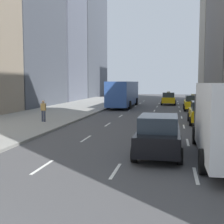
# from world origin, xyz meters

# --- Properties ---
(sidewalk_left) EXTENTS (8.00, 66.00, 0.15)m
(sidewalk_left) POSITION_xyz_m (-7.00, 27.00, 0.07)
(sidewalk_left) COLOR gray
(sidewalk_left) RESTS_ON ground
(lane_markings) EXTENTS (5.72, 56.00, 0.01)m
(lane_markings) POSITION_xyz_m (2.60, 23.00, 0.01)
(lane_markings) COLOR white
(lane_markings) RESTS_ON ground
(building_row_left) EXTENTS (6.00, 70.48, 32.92)m
(building_row_left) POSITION_xyz_m (-14.00, 37.15, 13.02)
(building_row_left) COLOR #A89E89
(building_row_left) RESTS_ON ground
(taxi_lead) EXTENTS (2.02, 4.40, 1.87)m
(taxi_lead) POSITION_xyz_m (6.80, 21.76, 0.88)
(taxi_lead) COLOR yellow
(taxi_lead) RESTS_ON ground
(taxi_second) EXTENTS (2.02, 4.40, 1.87)m
(taxi_second) POSITION_xyz_m (6.80, 33.18, 0.88)
(taxi_second) COLOR yellow
(taxi_second) RESTS_ON ground
(taxi_third) EXTENTS (2.02, 4.40, 1.87)m
(taxi_third) POSITION_xyz_m (4.00, 41.75, 0.88)
(taxi_third) COLOR yellow
(taxi_third) RESTS_ON ground
(sedan_black_near) EXTENTS (2.02, 4.57, 1.78)m
(sedan_black_near) POSITION_xyz_m (4.00, 10.71, 0.90)
(sedan_black_near) COLOR black
(sedan_black_near) RESTS_ON ground
(city_bus) EXTENTS (2.80, 11.61, 3.25)m
(city_bus) POSITION_xyz_m (-1.61, 36.57, 1.79)
(city_bus) COLOR #2D519E
(city_bus) RESTS_ON ground
(pedestrian_far_walking) EXTENTS (0.36, 0.22, 1.65)m
(pedestrian_far_walking) POSITION_xyz_m (-5.18, 19.63, 1.07)
(pedestrian_far_walking) COLOR #383D51
(pedestrian_far_walking) RESTS_ON sidewalk_left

